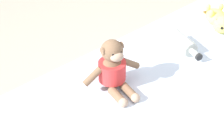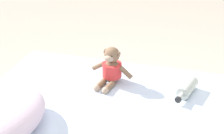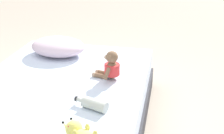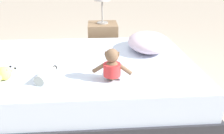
% 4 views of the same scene
% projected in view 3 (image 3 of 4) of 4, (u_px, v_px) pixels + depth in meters
% --- Properties ---
extents(bed, '(1.35, 2.02, 0.43)m').
position_uv_depth(bed, '(57.00, 114.00, 2.25)').
color(bed, '#2D2D33').
rests_on(bed, ground_plane).
extents(pillow, '(0.57, 0.45, 0.16)m').
position_uv_depth(pillow, '(58.00, 46.00, 2.75)').
color(pillow, silver).
rests_on(pillow, bed).
extents(plush_monkey, '(0.24, 0.29, 0.24)m').
position_uv_depth(plush_monkey, '(111.00, 67.00, 2.29)').
color(plush_monkey, brown).
rests_on(plush_monkey, bed).
extents(plush_yellow_creature, '(0.29, 0.24, 0.10)m').
position_uv_depth(plush_yellow_creature, '(80.00, 134.00, 1.60)').
color(plush_yellow_creature, '#EAE066').
rests_on(plush_yellow_creature, bed).
extents(glass_bottle, '(0.25, 0.13, 0.08)m').
position_uv_depth(glass_bottle, '(94.00, 104.00, 1.90)').
color(glass_bottle, '#B7BCB2').
rests_on(glass_bottle, bed).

